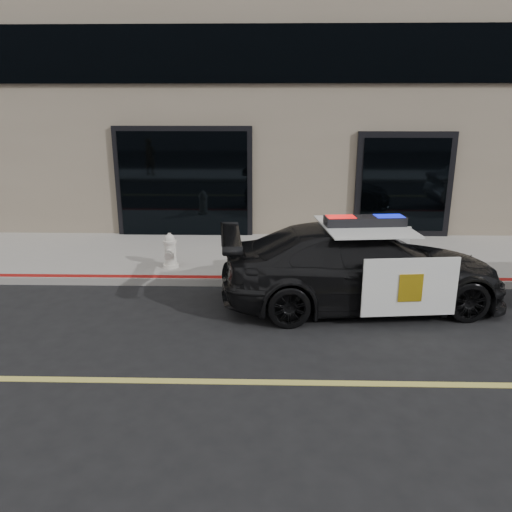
{
  "coord_description": "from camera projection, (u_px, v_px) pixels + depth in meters",
  "views": [
    {
      "loc": [
        1.13,
        -5.54,
        3.33
      ],
      "look_at": [
        0.93,
        2.2,
        1.0
      ],
      "focal_mm": 35.0,
      "sensor_mm": 36.0,
      "label": 1
    }
  ],
  "objects": [
    {
      "name": "ground",
      "position": [
        178.0,
        381.0,
        6.29
      ],
      "size": [
        120.0,
        120.0,
        0.0
      ],
      "primitive_type": "plane",
      "color": "black",
      "rests_on": "ground"
    },
    {
      "name": "sidewalk_n",
      "position": [
        218.0,
        256.0,
        11.3
      ],
      "size": [
        60.0,
        3.5,
        0.15
      ],
      "primitive_type": "cube",
      "color": "gray",
      "rests_on": "ground"
    },
    {
      "name": "building_n",
      "position": [
        231.0,
        11.0,
        14.61
      ],
      "size": [
        60.0,
        7.0,
        12.0
      ],
      "primitive_type": "cube",
      "color": "#756856",
      "rests_on": "ground"
    },
    {
      "name": "police_car",
      "position": [
        362.0,
        266.0,
        8.53
      ],
      "size": [
        2.93,
        5.22,
        1.58
      ],
      "color": "black",
      "rests_on": "ground"
    },
    {
      "name": "fire_hydrant",
      "position": [
        170.0,
        251.0,
        10.18
      ],
      "size": [
        0.33,
        0.45,
        0.72
      ],
      "color": "silver",
      "rests_on": "sidewalk_n"
    }
  ]
}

